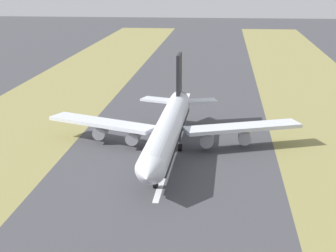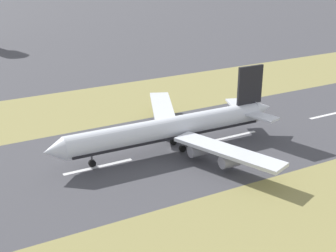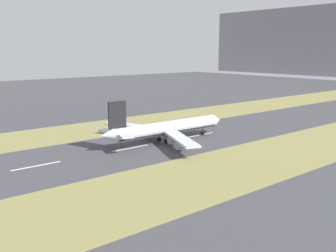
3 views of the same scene
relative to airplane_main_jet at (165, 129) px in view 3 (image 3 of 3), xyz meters
The scene contains 7 objects.
ground_plane 6.06m from the airplane_main_jet, 128.82° to the left, with size 800.00×800.00×0.00m, color #424247.
grass_median_west 45.83m from the airplane_main_jet, behind, with size 40.00×600.00×0.01m, color olive.
grass_median_east 44.98m from the airplane_main_jet, ahead, with size 40.00×600.00×0.01m, color olive.
centreline_dash_near 58.41m from the airplane_main_jet, 90.42° to the right, with size 1.20×18.00×0.01m, color silver.
centreline_dash_mid 19.07m from the airplane_main_jet, 91.35° to the right, with size 1.20×18.00×0.01m, color silver.
centreline_dash_far 22.72m from the airplane_main_jet, 91.12° to the left, with size 1.20×18.00×0.01m, color silver.
airplane_main_jet is the anchor object (origin of this frame).
Camera 3 is at (132.32, -107.69, 40.36)m, focal length 42.00 mm.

